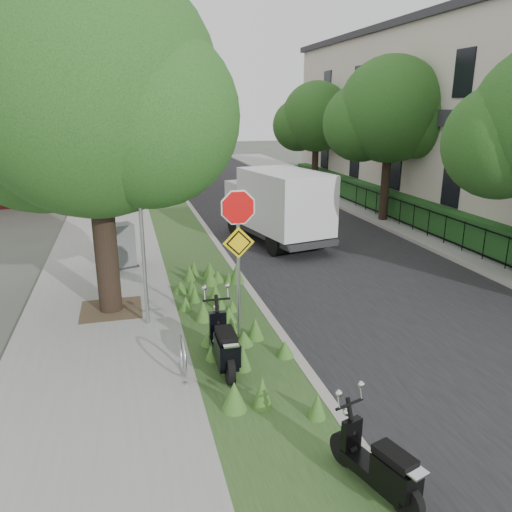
{
  "coord_description": "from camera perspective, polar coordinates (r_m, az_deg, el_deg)",
  "views": [
    {
      "loc": [
        -3.47,
        -8.63,
        4.75
      ],
      "look_at": [
        -0.57,
        2.39,
        1.3
      ],
      "focal_mm": 35.0,
      "sensor_mm": 36.0,
      "label": 1
    }
  ],
  "objects": [
    {
      "name": "road",
      "position": [
        20.29,
        4.26,
        3.28
      ],
      "size": [
        7.0,
        60.0,
        0.01
      ],
      "primitive_type": "cube",
      "color": "black",
      "rests_on": "ground"
    },
    {
      "name": "brick_building",
      "position": [
        31.22,
        -26.78,
        14.13
      ],
      "size": [
        9.4,
        10.4,
        8.3
      ],
      "color": "maroon",
      "rests_on": "ground"
    },
    {
      "name": "sign_assembly",
      "position": [
        9.75,
        -2.03,
        2.44
      ],
      "size": [
        0.94,
        0.08,
        3.22
      ],
      "color": "#A5A8AD",
      "rests_on": "ground"
    },
    {
      "name": "street_tree_main",
      "position": [
        11.51,
        -18.57,
        16.27
      ],
      "size": [
        6.21,
        5.54,
        7.66
      ],
      "color": "black",
      "rests_on": "ground"
    },
    {
      "name": "scooter_near",
      "position": [
        6.79,
        14.43,
        -22.82
      ],
      "size": [
        0.63,
        1.49,
        0.73
      ],
      "color": "black",
      "rests_on": "ground"
    },
    {
      "name": "bike_hoop",
      "position": [
        9.12,
        -8.36,
        -11.15
      ],
      "size": [
        0.06,
        0.78,
        0.77
      ],
      "color": "#A5A8AD",
      "rests_on": "ground"
    },
    {
      "name": "utility_cabinet",
      "position": [
        15.28,
        -15.43,
        1.02
      ],
      "size": [
        1.13,
        0.93,
        1.3
      ],
      "color": "#262628",
      "rests_on": "ground"
    },
    {
      "name": "footpath_far",
      "position": [
        22.48,
        16.94,
        4.07
      ],
      "size": [
        3.2,
        60.0,
        0.12
      ],
      "primitive_type": "cube",
      "color": "gray",
      "rests_on": "ground"
    },
    {
      "name": "far_tree_c",
      "position": [
        28.65,
        6.78,
        15.14
      ],
      "size": [
        4.37,
        3.89,
        5.93
      ],
      "color": "black",
      "rests_on": "ground"
    },
    {
      "name": "hedge_far",
      "position": [
        22.21,
        16.41,
        5.58
      ],
      "size": [
        1.0,
        24.0,
        1.1
      ],
      "primitive_type": "cube",
      "color": "#1B4117",
      "rests_on": "footpath_far"
    },
    {
      "name": "kerb_far",
      "position": [
        21.65,
        13.09,
        3.91
      ],
      "size": [
        0.2,
        60.0,
        0.13
      ],
      "primitive_type": "cube",
      "color": "#9E9991",
      "rests_on": "ground"
    },
    {
      "name": "verge",
      "position": [
        19.32,
        -8.48,
        2.61
      ],
      "size": [
        2.0,
        60.0,
        0.12
      ],
      "primitive_type": "cube",
      "color": "#2C491F",
      "rests_on": "ground"
    },
    {
      "name": "scooter_far",
      "position": [
        9.14,
        -3.59,
        -10.68
      ],
      "size": [
        0.37,
        1.78,
        0.85
      ],
      "color": "black",
      "rests_on": "ground"
    },
    {
      "name": "far_tree_b",
      "position": [
        21.39,
        14.89,
        15.29
      ],
      "size": [
        4.83,
        4.31,
        6.56
      ],
      "color": "black",
      "rests_on": "ground"
    },
    {
      "name": "box_truck",
      "position": [
        17.65,
        2.53,
        6.09
      ],
      "size": [
        2.9,
        5.23,
        2.24
      ],
      "color": "#262628",
      "rests_on": "ground"
    },
    {
      "name": "fence_far",
      "position": [
        21.86,
        14.83,
        5.53
      ],
      "size": [
        0.04,
        24.0,
        1.0
      ],
      "color": "black",
      "rests_on": "ground"
    },
    {
      "name": "bare_post",
      "position": [
        10.76,
        -12.88,
        2.27
      ],
      "size": [
        0.08,
        0.08,
        4.0
      ],
      "color": "#A5A8AD",
      "rests_on": "ground"
    },
    {
      "name": "ground",
      "position": [
        10.45,
        6.46,
        -10.32
      ],
      "size": [
        120.0,
        120.0,
        0.0
      ],
      "primitive_type": "plane",
      "color": "#4C5147",
      "rests_on": "ground"
    },
    {
      "name": "kerb_near",
      "position": [
        19.44,
        -5.55,
        2.82
      ],
      "size": [
        0.2,
        60.0,
        0.13
      ],
      "primitive_type": "cube",
      "color": "#9E9991",
      "rests_on": "ground"
    },
    {
      "name": "sidewalk_near",
      "position": [
        19.23,
        -16.64,
        2.01
      ],
      "size": [
        3.5,
        60.0,
        0.12
      ],
      "primitive_type": "cube",
      "color": "gray",
      "rests_on": "ground"
    },
    {
      "name": "terrace_houses",
      "position": [
        23.91,
        24.76,
        13.94
      ],
      "size": [
        7.4,
        26.4,
        8.2
      ],
      "color": "beige",
      "rests_on": "ground"
    }
  ]
}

